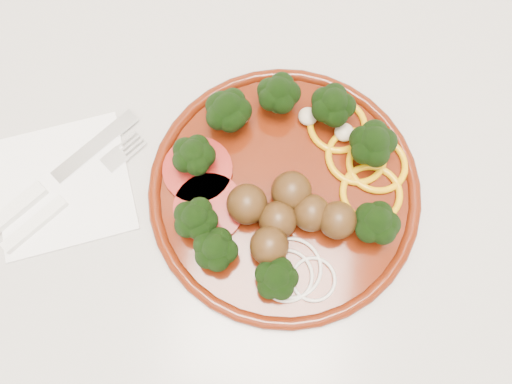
# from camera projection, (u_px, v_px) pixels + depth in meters

# --- Properties ---
(counter) EXTENTS (2.40, 0.60, 0.90)m
(counter) POSITION_uv_depth(u_px,v_px,m) (231.00, 248.00, 1.00)
(counter) COLOR silver
(counter) RESTS_ON ground
(plate) EXTENTS (0.30, 0.30, 0.06)m
(plate) POSITION_uv_depth(u_px,v_px,m) (281.00, 185.00, 0.54)
(plate) COLOR #4E1607
(plate) RESTS_ON counter
(napkin) EXTENTS (0.19, 0.19, 0.00)m
(napkin) POSITION_uv_depth(u_px,v_px,m) (64.00, 184.00, 0.56)
(napkin) COLOR white
(napkin) RESTS_ON counter
(knife) EXTENTS (0.14, 0.18, 0.01)m
(knife) POSITION_uv_depth(u_px,v_px,m) (39.00, 191.00, 0.55)
(knife) COLOR silver
(knife) RESTS_ON napkin
(fork) EXTENTS (0.13, 0.16, 0.01)m
(fork) POSITION_uv_depth(u_px,v_px,m) (52.00, 210.00, 0.54)
(fork) COLOR white
(fork) RESTS_ON napkin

